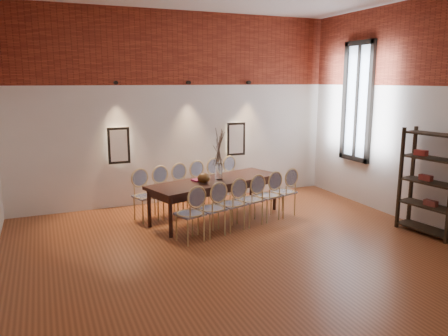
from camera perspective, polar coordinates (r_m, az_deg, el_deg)
name	(u,v)px	position (r m, az deg, el deg)	size (l,w,h in m)	color
floor	(251,259)	(6.62, 3.49, -11.80)	(7.00, 7.00, 0.02)	brown
wall_back	(178,109)	(9.42, -6.01, 7.69)	(7.00, 0.10, 4.00)	silver
wall_right	(439,116)	(8.32, 26.32, 6.12)	(0.10, 7.00, 4.00)	silver
brick_band_back	(178,48)	(9.35, -6.05, 15.33)	(7.00, 0.02, 1.50)	maroon
brick_band_right	(444,40)	(8.27, 26.77, 14.75)	(0.02, 7.00, 1.50)	maroon
niche_left	(119,145)	(9.10, -13.60, 2.88)	(0.36, 0.06, 0.66)	#FFEAC6
niche_right	(236,139)	(9.85, 1.52, 3.81)	(0.36, 0.06, 0.66)	#FFEAC6
spot_fixture_left	(116,83)	(8.98, -13.95, 10.77)	(0.08, 0.08, 0.10)	black
spot_fixture_mid	(189,83)	(9.33, -4.65, 11.06)	(0.08, 0.08, 0.10)	black
spot_fixture_right	(249,82)	(9.86, 3.25, 11.10)	(0.08, 0.08, 0.10)	black
window_glass	(358,102)	(9.68, 17.07, 8.25)	(0.02, 0.78, 2.38)	silver
window_frame	(357,102)	(9.67, 16.97, 8.25)	(0.08, 0.90, 2.50)	black
window_mullion	(357,102)	(9.67, 16.97, 8.25)	(0.06, 0.06, 2.40)	black
dining_table	(216,199)	(8.34, -1.06, -4.05)	(2.67, 0.86, 0.75)	#321913
chair_near_a	(190,214)	(7.13, -4.48, -5.98)	(0.44, 0.44, 0.94)	tan
chair_near_b	(211,209)	(7.38, -1.65, -5.34)	(0.44, 0.44, 0.94)	tan
chair_near_c	(231,204)	(7.66, 0.97, -4.73)	(0.44, 0.44, 0.94)	tan
chair_near_d	(250,200)	(7.94, 3.40, -4.15)	(0.44, 0.44, 0.94)	tan
chair_near_e	(267,196)	(8.24, 5.66, -3.61)	(0.44, 0.44, 0.94)	tan
chair_near_f	(283,192)	(8.56, 7.75, -3.10)	(0.44, 0.44, 0.94)	tan
chair_far_a	(146,196)	(8.28, -10.18, -3.66)	(0.44, 0.44, 0.94)	tan
chair_far_b	(166,192)	(8.50, -7.58, -3.19)	(0.44, 0.44, 0.94)	tan
chair_far_c	(185,189)	(8.74, -5.12, -2.74)	(0.44, 0.44, 0.94)	tan
chair_far_d	(203,186)	(8.99, -2.79, -2.30)	(0.44, 0.44, 0.94)	tan
chair_far_e	(219,182)	(9.26, -0.60, -1.89)	(0.44, 0.44, 0.94)	tan
chair_far_f	(235,179)	(9.54, 1.47, -1.50)	(0.44, 0.44, 0.94)	tan
vase	(219,171)	(8.27, -0.67, -0.45)	(0.14, 0.14, 0.30)	silver
dried_branches	(219,148)	(8.19, -0.68, 2.63)	(0.50, 0.50, 0.70)	#4C3C30
bowl	(204,178)	(8.00, -2.65, -1.30)	(0.24, 0.24, 0.18)	#573513
book	(199,180)	(8.19, -3.27, -1.54)	(0.26, 0.18, 0.03)	#911C4D
shelving_rack	(430,182)	(8.16, 25.33, -1.72)	(0.38, 1.00, 1.80)	black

